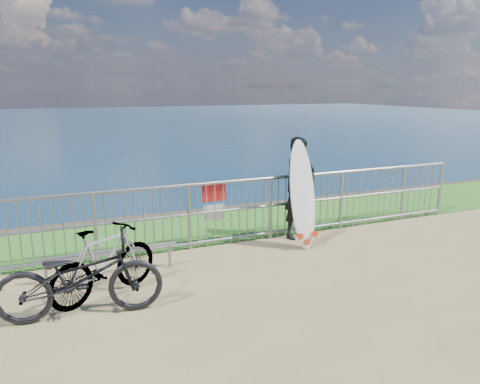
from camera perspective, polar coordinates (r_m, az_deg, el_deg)
name	(u,v)px	position (r m, az deg, el deg)	size (l,w,h in m)	color
grass_strip	(198,227)	(9.08, -5.14, -4.31)	(120.00, 120.00, 0.00)	#256A1D
railing	(219,213)	(7.93, -2.62, -2.51)	(10.06, 0.10, 1.13)	gray
surfer	(300,188)	(8.34, 7.28, 0.45)	(0.66, 0.43, 1.81)	black
surfboard	(303,199)	(7.86, 7.66, -0.80)	(0.50, 0.45, 1.83)	silver
bicycle_near	(80,277)	(5.84, -18.90, -9.79)	(0.66, 1.89, 0.99)	black
bicycle_far	(104,262)	(6.27, -16.19, -8.21)	(0.45, 1.59, 0.95)	black
bike_rack	(110,254)	(6.97, -15.54, -7.31)	(1.93, 0.05, 0.40)	gray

